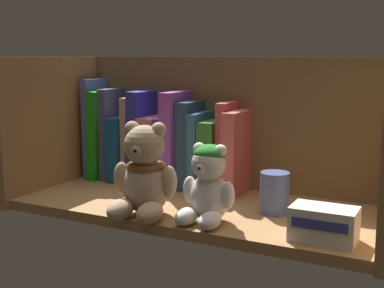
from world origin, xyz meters
The scene contains 21 objects.
shelf_board centered at (0.00, 0.00, 1.00)cm, with size 71.95×30.57×2.00cm, color #9E7042.
shelf_back_panel centered at (0.00, 15.89, 15.52)cm, with size 74.35×1.20×31.05cm, color brown.
shelf_side_panel_left centered at (-36.77, 0.00, 15.52)cm, with size 1.60×32.97×31.05cm, color #9E7042.
book_0 centered at (-33.58, 12.47, 13.88)cm, with size 1.78×11.39×23.76cm, color #5E63C9.
book_1 centered at (-31.23, 12.47, 12.52)cm, with size 2.53×13.55×21.05cm, color #1B9418.
book_2 centered at (-28.63, 12.47, 12.79)cm, with size 2.26×11.32×21.59cm, color #494B79.
book_3 centered at (-25.71, 12.47, 9.57)cm, with size 3.18×13.46×15.14cm, color navy.
book_4 centered at (-23.01, 12.47, 11.88)cm, with size 1.81×10.35×19.76cm, color tan.
book_5 centered at (-20.38, 12.47, 12.66)cm, with size 3.03×11.97×21.31cm, color #272CA2.
book_6 centered at (-16.96, 12.47, 9.80)cm, with size 3.41×13.38×15.60cm, color #BF7373.
book_7 centered at (-13.76, 12.47, 9.76)cm, with size 2.57×10.54×15.53cm, color #533064.
book_8 centered at (-10.88, 12.47, 12.75)cm, with size 2.77×14.66×21.49cm, color purple.
book_9 centered at (-7.70, 12.47, 11.70)cm, with size 3.19×11.49×19.40cm, color navy.
book_10 centered at (-4.92, 12.47, 10.57)cm, with size 1.95×13.01×17.14cm, color #2D5A84.
book_11 centered at (-1.96, 12.47, 9.75)cm, with size 3.55×12.96×15.50cm, color #2C6B2B.
book_12 centered at (1.06, 12.47, 11.79)cm, with size 2.09×10.33×19.57cm, color #C44A4A.
book_13 centered at (3.75, 12.47, 10.95)cm, with size 2.88×14.58×17.89cm, color #CF5656.
teddy_bear_larger centered at (-5.88, -11.05, 9.45)cm, with size 12.91×13.32×17.46cm.
teddy_bear_smaller centered at (6.39, -9.46, 8.71)cm, with size 10.35×10.55×14.14cm.
pillar_candle centered at (15.34, 1.01, 5.94)cm, with size 5.49×5.49×7.87cm, color #4C5B99.
small_product_box centered at (27.19, -9.94, 4.82)cm, with size 10.39×6.31×5.62cm.
Camera 1 is at (45.25, -91.75, 31.61)cm, focal length 49.46 mm.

